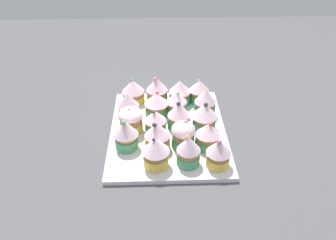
% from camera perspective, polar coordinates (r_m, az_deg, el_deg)
% --- Properties ---
extents(ground_plane, '(1.80, 1.80, 0.03)m').
position_cam_1_polar(ground_plane, '(0.88, 0.00, -3.01)').
color(ground_plane, '#4C4C51').
extents(baking_tray, '(0.30, 0.36, 0.01)m').
position_cam_1_polar(baking_tray, '(0.87, 0.00, -1.93)').
color(baking_tray, silver).
rests_on(baking_tray, ground_plane).
extents(cupcake_0, '(0.06, 0.06, 0.07)m').
position_cam_1_polar(cupcake_0, '(0.96, 5.32, 5.06)').
color(cupcake_0, '#4C9E6B').
rests_on(cupcake_0, baking_tray).
extents(cupcake_1, '(0.06, 0.06, 0.07)m').
position_cam_1_polar(cupcake_1, '(0.95, 2.01, 4.85)').
color(cupcake_1, '#4C9E6B').
rests_on(cupcake_1, baking_tray).
extents(cupcake_2, '(0.06, 0.06, 0.08)m').
position_cam_1_polar(cupcake_2, '(0.95, -1.92, 5.14)').
color(cupcake_2, '#EFC651').
rests_on(cupcake_2, baking_tray).
extents(cupcake_3, '(0.06, 0.06, 0.07)m').
position_cam_1_polar(cupcake_3, '(0.96, -6.00, 5.01)').
color(cupcake_3, '#EFC651').
rests_on(cupcake_3, baking_tray).
extents(cupcake_4, '(0.06, 0.06, 0.08)m').
position_cam_1_polar(cupcake_4, '(0.90, 6.40, 3.12)').
color(cupcake_4, '#4C9E6B').
rests_on(cupcake_4, baking_tray).
extents(cupcake_5, '(0.06, 0.06, 0.07)m').
position_cam_1_polar(cupcake_5, '(0.90, 1.47, 2.93)').
color(cupcake_5, '#4C9E6B').
rests_on(cupcake_5, baking_tray).
extents(cupcake_6, '(0.07, 0.07, 0.07)m').
position_cam_1_polar(cupcake_6, '(0.90, -2.00, 2.74)').
color(cupcake_6, '#4C9E6B').
rests_on(cupcake_6, baking_tray).
extents(cupcake_7, '(0.06, 0.06, 0.07)m').
position_cam_1_polar(cupcake_7, '(0.89, -6.88, 2.55)').
color(cupcake_7, '#EFC651').
rests_on(cupcake_7, baking_tray).
extents(cupcake_8, '(0.07, 0.07, 0.08)m').
position_cam_1_polar(cupcake_8, '(0.85, 6.29, 0.75)').
color(cupcake_8, '#4C9E6B').
rests_on(cupcake_8, baking_tray).
extents(cupcake_9, '(0.06, 0.06, 0.08)m').
position_cam_1_polar(cupcake_9, '(0.85, 1.88, 0.78)').
color(cupcake_9, '#4C9E6B').
rests_on(cupcake_9, baking_tray).
extents(cupcake_10, '(0.06, 0.06, 0.06)m').
position_cam_1_polar(cupcake_10, '(0.84, -2.18, -0.13)').
color(cupcake_10, '#4C9E6B').
rests_on(cupcake_10, baking_tray).
extents(cupcake_11, '(0.06, 0.06, 0.07)m').
position_cam_1_polar(cupcake_11, '(0.84, -6.40, -0.03)').
color(cupcake_11, '#EFC651').
rests_on(cupcake_11, baking_tray).
extents(cupcake_12, '(0.06, 0.06, 0.07)m').
position_cam_1_polar(cupcake_12, '(0.79, 6.83, -2.63)').
color(cupcake_12, '#4C9E6B').
rests_on(cupcake_12, baking_tray).
extents(cupcake_13, '(0.06, 0.06, 0.07)m').
position_cam_1_polar(cupcake_13, '(0.79, 2.62, -2.50)').
color(cupcake_13, '#4C9E6B').
rests_on(cupcake_13, baking_tray).
extents(cupcake_14, '(0.06, 0.06, 0.08)m').
position_cam_1_polar(cupcake_14, '(0.78, -1.87, -2.71)').
color(cupcake_14, '#EFC651').
rests_on(cupcake_14, baking_tray).
extents(cupcake_15, '(0.06, 0.06, 0.08)m').
position_cam_1_polar(cupcake_15, '(0.79, -7.25, -2.38)').
color(cupcake_15, '#4C9E6B').
rests_on(cupcake_15, baking_tray).
extents(cupcake_16, '(0.06, 0.06, 0.08)m').
position_cam_1_polar(cupcake_16, '(0.74, 8.69, -5.55)').
color(cupcake_16, '#EFC651').
rests_on(cupcake_16, baking_tray).
extents(cupcake_17, '(0.05, 0.05, 0.08)m').
position_cam_1_polar(cupcake_17, '(0.74, 3.54, -5.22)').
color(cupcake_17, '#4C9E6B').
rests_on(cupcake_17, baking_tray).
extents(cupcake_18, '(0.06, 0.06, 0.08)m').
position_cam_1_polar(cupcake_18, '(0.73, -2.13, -5.46)').
color(cupcake_18, '#EFC651').
rests_on(cupcake_18, baking_tray).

